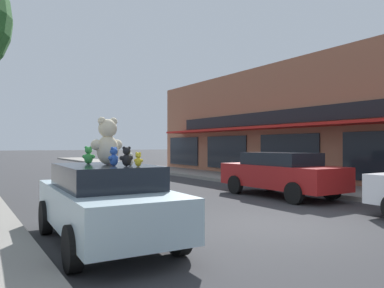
{
  "coord_description": "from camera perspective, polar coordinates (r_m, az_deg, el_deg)",
  "views": [
    {
      "loc": [
        -6.06,
        -6.27,
        1.85
      ],
      "look_at": [
        0.03,
        3.51,
        1.88
      ],
      "focal_mm": 35.0,
      "sensor_mm": 36.0,
      "label": 1
    }
  ],
  "objects": [
    {
      "name": "ground_plane",
      "position": [
        8.92,
        12.11,
        -12.14
      ],
      "size": [
        260.0,
        260.0,
        0.0
      ],
      "primitive_type": "plane",
      "color": "#333335"
    },
    {
      "name": "plush_art_car",
      "position": [
        7.28,
        -13.11,
        -8.42
      ],
      "size": [
        2.09,
        4.4,
        1.48
      ],
      "rotation": [
        0.0,
        0.0,
        -0.05
      ],
      "color": "#ADC6D1",
      "rests_on": "ground_plane"
    },
    {
      "name": "teddy_bear_giant",
      "position": [
        7.29,
        -12.75,
        0.33
      ],
      "size": [
        0.68,
        0.45,
        0.9
      ],
      "rotation": [
        0.0,
        0.0,
        3.35
      ],
      "color": "beige",
      "rests_on": "plush_art_car"
    },
    {
      "name": "teddy_bear_white",
      "position": [
        6.76,
        -9.38,
        -2.33
      ],
      "size": [
        0.17,
        0.16,
        0.24
      ],
      "rotation": [
        0.0,
        0.0,
        3.85
      ],
      "color": "white",
      "rests_on": "plush_art_car"
    },
    {
      "name": "teddy_bear_pink",
      "position": [
        8.39,
        -12.15,
        -1.5
      ],
      "size": [
        0.2,
        0.27,
        0.36
      ],
      "rotation": [
        0.0,
        0.0,
        4.3
      ],
      "color": "pink",
      "rests_on": "plush_art_car"
    },
    {
      "name": "teddy_bear_blue",
      "position": [
        6.75,
        -11.84,
        -1.92
      ],
      "size": [
        0.25,
        0.21,
        0.34
      ],
      "rotation": [
        0.0,
        0.0,
        3.74
      ],
      "color": "blue",
      "rests_on": "plush_art_car"
    },
    {
      "name": "teddy_bear_green",
      "position": [
        7.57,
        -15.49,
        -1.68
      ],
      "size": [
        0.25,
        0.23,
        0.35
      ],
      "rotation": [
        0.0,
        0.0,
        2.48
      ],
      "color": "green",
      "rests_on": "plush_art_car"
    },
    {
      "name": "teddy_bear_black",
      "position": [
        6.64,
        -9.95,
        -1.92
      ],
      "size": [
        0.26,
        0.16,
        0.35
      ],
      "rotation": [
        0.0,
        0.0,
        3.19
      ],
      "color": "black",
      "rests_on": "plush_art_car"
    },
    {
      "name": "teddy_bear_yellow",
      "position": [
        6.5,
        -8.19,
        -2.36
      ],
      "size": [
        0.15,
        0.19,
        0.25
      ],
      "rotation": [
        0.0,
        0.0,
        2.06
      ],
      "color": "yellow",
      "rests_on": "plush_art_car"
    },
    {
      "name": "parked_car_far_center",
      "position": [
        13.77,
        13.33,
        -4.32
      ],
      "size": [
        1.98,
        4.72,
        1.58
      ],
      "color": "maroon",
      "rests_on": "ground_plane"
    }
  ]
}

